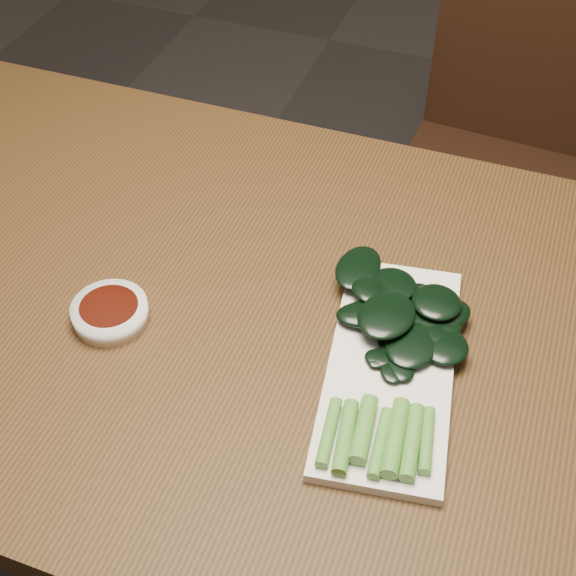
{
  "coord_description": "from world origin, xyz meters",
  "views": [
    {
      "loc": [
        0.24,
        -0.64,
        1.5
      ],
      "look_at": [
        -0.0,
        0.03,
        0.76
      ],
      "focal_mm": 50.0,
      "sensor_mm": 36.0,
      "label": 1
    }
  ],
  "objects": [
    {
      "name": "table",
      "position": [
        0.0,
        0.0,
        0.68
      ],
      "size": [
        1.4,
        0.8,
        0.75
      ],
      "color": "#402912",
      "rests_on": "ground"
    },
    {
      "name": "sauce_bowl",
      "position": [
        -0.2,
        -0.09,
        0.76
      ],
      "size": [
        0.09,
        0.09,
        0.03
      ],
      "color": "white",
      "rests_on": "table"
    },
    {
      "name": "ground",
      "position": [
        0.0,
        0.0,
        0.0
      ],
      "size": [
        6.0,
        6.0,
        0.0
      ],
      "primitive_type": "plane",
      "color": "#2B2828",
      "rests_on": "ground"
    },
    {
      "name": "chair_far",
      "position": [
        0.2,
        0.81,
        0.49
      ],
      "size": [
        0.45,
        0.45,
        0.89
      ],
      "rotation": [
        0.0,
        0.0,
        -0.07
      ],
      "color": "black",
      "rests_on": "ground"
    },
    {
      "name": "serving_plate",
      "position": [
        0.15,
        -0.05,
        0.76
      ],
      "size": [
        0.19,
        0.35,
        0.01
      ],
      "rotation": [
        0.0,
        0.0,
        0.15
      ],
      "color": "white",
      "rests_on": "table"
    },
    {
      "name": "gai_lan",
      "position": [
        0.15,
        -0.01,
        0.78
      ],
      "size": [
        0.19,
        0.34,
        0.03
      ],
      "color": "#549C36",
      "rests_on": "serving_plate"
    }
  ]
}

